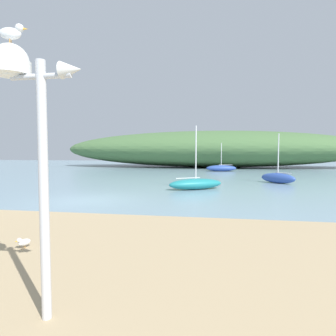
{
  "coord_description": "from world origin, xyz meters",
  "views": [
    {
      "loc": [
        5.98,
        -12.52,
        2.33
      ],
      "look_at": [
        2.96,
        5.72,
        1.27
      ],
      "focal_mm": 29.82,
      "sensor_mm": 36.0,
      "label": 1
    }
  ],
  "objects_px": {
    "mast_structure": "(25,99)",
    "sailboat_far_right": "(278,178)",
    "seagull_on_radar": "(12,32)",
    "sailboat_inner_mooring": "(221,168)",
    "sailboat_west_reach": "(196,184)",
    "seagull_by_mast": "(24,242)"
  },
  "relations": [
    {
      "from": "seagull_on_radar",
      "to": "sailboat_west_reach",
      "type": "distance_m",
      "value": 14.65
    },
    {
      "from": "seagull_on_radar",
      "to": "sailboat_far_right",
      "type": "bearing_deg",
      "value": 68.9
    },
    {
      "from": "seagull_on_radar",
      "to": "sailboat_west_reach",
      "type": "height_order",
      "value": "sailboat_west_reach"
    },
    {
      "from": "seagull_on_radar",
      "to": "sailboat_west_reach",
      "type": "xyz_separation_m",
      "value": [
        1.36,
        14.17,
        -3.45
      ]
    },
    {
      "from": "seagull_by_mast",
      "to": "sailboat_west_reach",
      "type": "bearing_deg",
      "value": 75.7
    },
    {
      "from": "mast_structure",
      "to": "sailboat_far_right",
      "type": "distance_m",
      "value": 20.07
    },
    {
      "from": "sailboat_west_reach",
      "to": "seagull_on_radar",
      "type": "bearing_deg",
      "value": -95.47
    },
    {
      "from": "sailboat_west_reach",
      "to": "sailboat_inner_mooring",
      "type": "bearing_deg",
      "value": 83.39
    },
    {
      "from": "sailboat_west_reach",
      "to": "sailboat_far_right",
      "type": "xyz_separation_m",
      "value": [
        5.82,
        4.44,
        0.05
      ]
    },
    {
      "from": "sailboat_inner_mooring",
      "to": "seagull_by_mast",
      "type": "distance_m",
      "value": 29.28
    },
    {
      "from": "sailboat_inner_mooring",
      "to": "sailboat_far_right",
      "type": "bearing_deg",
      "value": -72.89
    },
    {
      "from": "sailboat_inner_mooring",
      "to": "seagull_by_mast",
      "type": "bearing_deg",
      "value": -99.82
    },
    {
      "from": "sailboat_west_reach",
      "to": "sailboat_far_right",
      "type": "relative_size",
      "value": 1.07
    },
    {
      "from": "mast_structure",
      "to": "seagull_on_radar",
      "type": "xyz_separation_m",
      "value": [
        -0.15,
        0.0,
        0.82
      ]
    },
    {
      "from": "seagull_on_radar",
      "to": "mast_structure",
      "type": "bearing_deg",
      "value": -1.8
    },
    {
      "from": "seagull_on_radar",
      "to": "sailboat_inner_mooring",
      "type": "relative_size",
      "value": 0.09
    },
    {
      "from": "mast_structure",
      "to": "sailboat_far_right",
      "type": "xyz_separation_m",
      "value": [
        7.03,
        18.62,
        -2.58
      ]
    },
    {
      "from": "seagull_on_radar",
      "to": "sailboat_far_right",
      "type": "relative_size",
      "value": 0.1
    },
    {
      "from": "sailboat_west_reach",
      "to": "sailboat_far_right",
      "type": "bearing_deg",
      "value": 37.34
    },
    {
      "from": "seagull_on_radar",
      "to": "sailboat_far_right",
      "type": "xyz_separation_m",
      "value": [
        7.18,
        18.62,
        -3.4
      ]
    },
    {
      "from": "seagull_on_radar",
      "to": "sailboat_west_reach",
      "type": "relative_size",
      "value": 0.09
    },
    {
      "from": "mast_structure",
      "to": "seagull_by_mast",
      "type": "height_order",
      "value": "mast_structure"
    }
  ]
}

